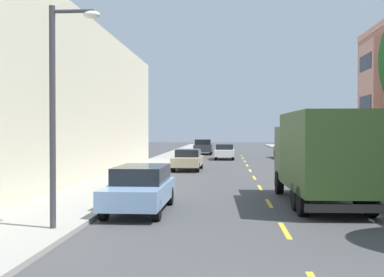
{
  "coord_description": "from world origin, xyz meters",
  "views": [
    {
      "loc": [
        -1.55,
        -6.35,
        2.68
      ],
      "look_at": [
        -3.67,
        23.29,
        2.22
      ],
      "focal_mm": 46.08,
      "sensor_mm": 36.0,
      "label": 1
    }
  ],
  "objects_px": {
    "street_lamp": "(59,97)",
    "parked_pickup_orange": "(286,150)",
    "parked_pickup_charcoal": "(203,147)",
    "parked_sedan_champagne": "(188,159)",
    "delivery_box_truck": "(320,153)",
    "parked_hatchback_silver": "(344,169)",
    "parked_wagon_sky": "(140,187)",
    "moving_white_sedan": "(224,151)"
  },
  "relations": [
    {
      "from": "parked_sedan_champagne",
      "to": "street_lamp",
      "type": "bearing_deg",
      "value": -94.72
    },
    {
      "from": "parked_pickup_charcoal",
      "to": "parked_sedan_champagne",
      "type": "distance_m",
      "value": 22.83
    },
    {
      "from": "parked_pickup_charcoal",
      "to": "parked_pickup_orange",
      "type": "bearing_deg",
      "value": -40.54
    },
    {
      "from": "parked_sedan_champagne",
      "to": "delivery_box_truck",
      "type": "bearing_deg",
      "value": -68.5
    },
    {
      "from": "parked_sedan_champagne",
      "to": "parked_wagon_sky",
      "type": "xyz_separation_m",
      "value": [
        -0.22,
        -17.12,
        0.05
      ]
    },
    {
      "from": "parked_hatchback_silver",
      "to": "parked_pickup_orange",
      "type": "distance_m",
      "value": 23.64
    },
    {
      "from": "delivery_box_truck",
      "to": "parked_pickup_orange",
      "type": "relative_size",
      "value": 1.43
    },
    {
      "from": "street_lamp",
      "to": "delivery_box_truck",
      "type": "relative_size",
      "value": 0.76
    },
    {
      "from": "street_lamp",
      "to": "parked_hatchback_silver",
      "type": "height_order",
      "value": "street_lamp"
    },
    {
      "from": "parked_pickup_orange",
      "to": "parked_sedan_champagne",
      "type": "bearing_deg",
      "value": -118.59
    },
    {
      "from": "street_lamp",
      "to": "parked_pickup_orange",
      "type": "distance_m",
      "value": 37.81
    },
    {
      "from": "delivery_box_truck",
      "to": "parked_pickup_orange",
      "type": "distance_m",
      "value": 30.93
    },
    {
      "from": "street_lamp",
      "to": "parked_pickup_charcoal",
      "type": "bearing_deg",
      "value": 87.83
    },
    {
      "from": "parked_sedan_champagne",
      "to": "parked_pickup_orange",
      "type": "xyz_separation_m",
      "value": [
        8.47,
        15.53,
        0.08
      ]
    },
    {
      "from": "parked_pickup_orange",
      "to": "street_lamp",
      "type": "bearing_deg",
      "value": -105.66
    },
    {
      "from": "delivery_box_truck",
      "to": "parked_hatchback_silver",
      "type": "distance_m",
      "value": 7.69
    },
    {
      "from": "parked_pickup_charcoal",
      "to": "parked_sedan_champagne",
      "type": "bearing_deg",
      "value": -89.85
    },
    {
      "from": "parked_pickup_charcoal",
      "to": "parked_wagon_sky",
      "type": "bearing_deg",
      "value": -90.23
    },
    {
      "from": "delivery_box_truck",
      "to": "parked_sedan_champagne",
      "type": "height_order",
      "value": "delivery_box_truck"
    },
    {
      "from": "parked_wagon_sky",
      "to": "street_lamp",
      "type": "bearing_deg",
      "value": -112.15
    },
    {
      "from": "parked_pickup_charcoal",
      "to": "parked_pickup_orange",
      "type": "distance_m",
      "value": 11.22
    },
    {
      "from": "street_lamp",
      "to": "delivery_box_truck",
      "type": "bearing_deg",
      "value": 35.42
    },
    {
      "from": "street_lamp",
      "to": "parked_pickup_orange",
      "type": "height_order",
      "value": "street_lamp"
    },
    {
      "from": "parked_hatchback_silver",
      "to": "parked_wagon_sky",
      "type": "distance_m",
      "value": 12.56
    },
    {
      "from": "street_lamp",
      "to": "parked_sedan_champagne",
      "type": "bearing_deg",
      "value": 85.28
    },
    {
      "from": "street_lamp",
      "to": "parked_pickup_orange",
      "type": "xyz_separation_m",
      "value": [
        10.18,
        36.31,
        -2.73
      ]
    },
    {
      "from": "parked_hatchback_silver",
      "to": "parked_wagon_sky",
      "type": "bearing_deg",
      "value": -134.16
    },
    {
      "from": "delivery_box_truck",
      "to": "parked_sedan_champagne",
      "type": "bearing_deg",
      "value": 111.5
    },
    {
      "from": "street_lamp",
      "to": "parked_sedan_champagne",
      "type": "height_order",
      "value": "street_lamp"
    },
    {
      "from": "delivery_box_truck",
      "to": "moving_white_sedan",
      "type": "height_order",
      "value": "delivery_box_truck"
    },
    {
      "from": "moving_white_sedan",
      "to": "street_lamp",
      "type": "bearing_deg",
      "value": -96.94
    },
    {
      "from": "moving_white_sedan",
      "to": "parked_pickup_orange",
      "type": "bearing_deg",
      "value": 21.52
    },
    {
      "from": "street_lamp",
      "to": "parked_hatchback_silver",
      "type": "distance_m",
      "value": 16.53
    },
    {
      "from": "moving_white_sedan",
      "to": "parked_pickup_charcoal",
      "type": "bearing_deg",
      "value": 104.33
    },
    {
      "from": "delivery_box_truck",
      "to": "parked_sedan_champagne",
      "type": "distance_m",
      "value": 16.46
    },
    {
      "from": "parked_pickup_orange",
      "to": "parked_wagon_sky",
      "type": "xyz_separation_m",
      "value": [
        -8.69,
        -32.65,
        -0.02
      ]
    },
    {
      "from": "street_lamp",
      "to": "parked_pickup_orange",
      "type": "relative_size",
      "value": 1.09
    },
    {
      "from": "street_lamp",
      "to": "delivery_box_truck",
      "type": "xyz_separation_m",
      "value": [
        7.73,
        5.5,
        -1.66
      ]
    },
    {
      "from": "parked_hatchback_silver",
      "to": "parked_pickup_orange",
      "type": "xyz_separation_m",
      "value": [
        -0.06,
        23.64,
        0.07
      ]
    },
    {
      "from": "parked_pickup_charcoal",
      "to": "parked_wagon_sky",
      "type": "height_order",
      "value": "parked_pickup_charcoal"
    },
    {
      "from": "parked_wagon_sky",
      "to": "parked_pickup_charcoal",
      "type": "bearing_deg",
      "value": 89.77
    },
    {
      "from": "street_lamp",
      "to": "parked_pickup_charcoal",
      "type": "xyz_separation_m",
      "value": [
        1.65,
        43.6,
        -2.73
      ]
    }
  ]
}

